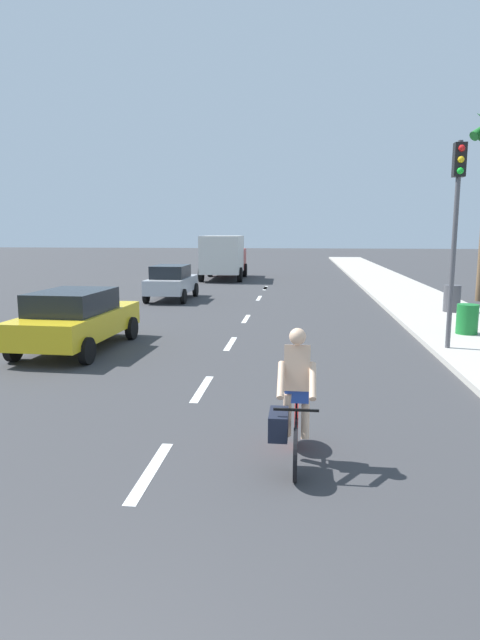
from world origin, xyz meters
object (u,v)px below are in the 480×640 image
cyclist (293,403)px  delivery_truck (224,256)px  trash_bin_near (467,319)px  trash_bin_far (452,298)px  parked_car_yellow (76,318)px  traffic_signal (456,208)px  parked_car_silver (172,281)px

cyclist → delivery_truck: bearing=-79.9°
trash_bin_near → trash_bin_far: bearing=80.2°
trash_bin_far → delivery_truck: bearing=126.5°
parked_car_yellow → trash_bin_far: size_ratio=4.57×
traffic_signal → parked_car_yellow: bearing=-176.0°
delivery_truck → traffic_signal: bearing=-68.7°
traffic_signal → delivery_truck: bearing=112.8°
parked_car_yellow → traffic_signal: 9.92m
traffic_signal → trash_bin_far: (1.82, 6.49, -2.98)m
parked_car_yellow → delivery_truck: (0.84, 21.30, 0.66)m
traffic_signal → trash_bin_near: (1.05, 2.03, -3.04)m
cyclist → trash_bin_near: (4.87, 9.04, -0.26)m
parked_car_silver → delivery_truck: 10.87m
parked_car_yellow → trash_bin_far: (11.32, 7.15, -0.21)m
delivery_truck → trash_bin_near: bearing=-63.9°
cyclist → trash_bin_near: size_ratio=2.13×
delivery_truck → traffic_signal: (8.66, -20.64, 2.10)m
trash_bin_near → trash_bin_far: size_ratio=0.87×
cyclist → parked_car_yellow: cyclist is taller
cyclist → trash_bin_near: 10.27m
parked_car_yellow → parked_car_silver: size_ratio=1.14×
parked_car_yellow → trash_bin_far: 13.39m
delivery_truck → traffic_signal: size_ratio=1.21×
parked_car_yellow → trash_bin_near: size_ratio=5.23×
parked_car_yellow → trash_bin_near: bearing=16.6°
cyclist → parked_car_yellow: 8.52m
parked_car_silver → delivery_truck: (0.85, 10.81, 0.67)m
parked_car_silver → delivery_truck: size_ratio=0.62×
trash_bin_far → parked_car_silver: bearing=163.6°
trash_bin_far → parked_car_yellow: bearing=-147.7°
parked_car_silver → traffic_signal: bearing=-45.9°
parked_car_yellow → traffic_signal: traffic_signal is taller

